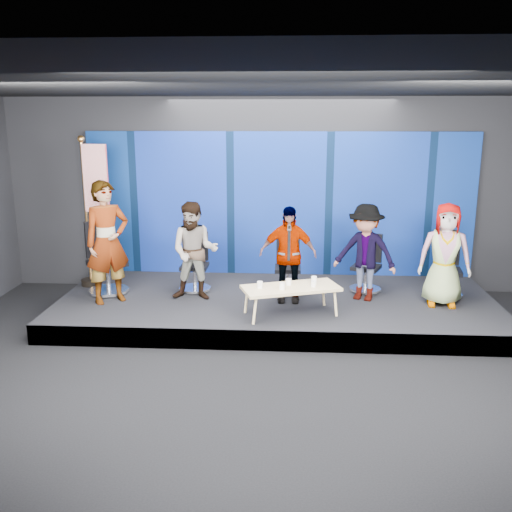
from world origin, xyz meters
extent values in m
plane|color=black|center=(0.00, 0.00, 0.00)|extent=(10.00, 10.00, 0.00)
cube|color=black|center=(0.00, 4.00, 1.75)|extent=(10.00, 0.02, 3.50)
cube|color=black|center=(0.00, -4.00, 1.75)|extent=(10.00, 0.02, 3.50)
cube|color=black|center=(0.00, 0.00, 3.50)|extent=(10.00, 8.00, 0.02)
cube|color=black|center=(0.00, 2.50, 0.15)|extent=(7.00, 3.00, 0.30)
cube|color=navy|center=(0.00, 3.95, 1.60)|extent=(7.00, 0.08, 2.60)
cylinder|color=silver|center=(-2.80, 2.56, 0.33)|extent=(0.94, 0.94, 0.07)
cylinder|color=silver|center=(-2.80, 2.56, 0.59)|extent=(0.08, 0.08, 0.45)
cube|color=black|center=(-2.80, 2.56, 0.81)|extent=(0.75, 0.75, 0.08)
cube|color=black|center=(-2.97, 2.76, 1.18)|extent=(0.42, 0.35, 0.61)
imported|color=black|center=(-2.63, 2.14, 1.26)|extent=(0.84, 0.80, 1.92)
cylinder|color=silver|center=(-1.39, 2.78, 0.33)|extent=(0.55, 0.55, 0.05)
cylinder|color=silver|center=(-1.39, 2.78, 0.54)|extent=(0.06, 0.06, 0.37)
cube|color=black|center=(-1.39, 2.78, 0.72)|extent=(0.44, 0.44, 0.06)
cube|color=black|center=(-1.39, 3.00, 1.02)|extent=(0.40, 0.05, 0.50)
imported|color=black|center=(-1.30, 2.34, 1.09)|extent=(0.77, 0.60, 1.58)
cylinder|color=silver|center=(0.17, 2.79, 0.33)|extent=(0.54, 0.54, 0.05)
cylinder|color=silver|center=(0.17, 2.79, 0.53)|extent=(0.06, 0.06, 0.35)
cube|color=black|center=(0.17, 2.79, 0.71)|extent=(0.43, 0.43, 0.06)
cube|color=black|center=(0.17, 3.00, 1.00)|extent=(0.39, 0.05, 0.49)
imported|color=black|center=(0.17, 2.34, 1.06)|extent=(0.90, 0.38, 1.53)
cylinder|color=silver|center=(1.48, 2.93, 0.33)|extent=(0.71, 0.71, 0.05)
cylinder|color=silver|center=(1.48, 2.93, 0.53)|extent=(0.06, 0.06, 0.36)
cube|color=black|center=(1.48, 2.93, 0.71)|extent=(0.56, 0.56, 0.06)
cube|color=black|center=(1.56, 3.13, 1.01)|extent=(0.38, 0.20, 0.49)
imported|color=black|center=(1.39, 2.49, 1.07)|extent=(1.14, 0.92, 1.55)
cylinder|color=silver|center=(2.75, 2.72, 0.33)|extent=(0.64, 0.64, 0.06)
cylinder|color=silver|center=(2.75, 2.72, 0.54)|extent=(0.07, 0.07, 0.37)
cube|color=black|center=(2.75, 2.72, 0.73)|extent=(0.51, 0.51, 0.07)
cube|color=black|center=(2.78, 2.94, 1.03)|extent=(0.41, 0.11, 0.51)
imported|color=black|center=(2.58, 2.30, 1.10)|extent=(0.85, 0.62, 1.60)
cube|color=tan|center=(0.22, 1.69, 0.71)|extent=(1.53, 1.03, 0.04)
cylinder|color=tan|center=(-0.28, 1.27, 0.50)|extent=(0.04, 0.04, 0.39)
cylinder|color=tan|center=(-0.44, 1.71, 0.50)|extent=(0.04, 0.04, 0.39)
cylinder|color=tan|center=(0.88, 1.67, 0.50)|extent=(0.04, 0.04, 0.39)
cylinder|color=tan|center=(0.73, 2.11, 0.50)|extent=(0.04, 0.04, 0.39)
cylinder|color=white|center=(-0.23, 1.60, 0.78)|extent=(0.08, 0.08, 0.10)
cylinder|color=white|center=(0.10, 1.55, 0.78)|extent=(0.08, 0.08, 0.10)
cylinder|color=white|center=(0.19, 1.77, 0.78)|extent=(0.08, 0.08, 0.10)
cylinder|color=white|center=(0.56, 1.70, 0.78)|extent=(0.07, 0.07, 0.09)
cylinder|color=white|center=(0.57, 1.92, 0.78)|extent=(0.08, 0.08, 0.10)
cylinder|color=black|center=(-3.25, 2.99, 0.35)|extent=(0.34, 0.34, 0.11)
cylinder|color=#D49044|center=(-3.25, 2.99, 1.58)|extent=(0.05, 0.05, 2.34)
sphere|color=#D49044|center=(-3.25, 2.99, 2.80)|extent=(0.12, 0.12, 0.12)
cube|color=#A4121C|center=(-3.04, 2.96, 2.16)|extent=(0.41, 0.07, 1.12)
camera|label=1|loc=(0.21, -6.34, 3.21)|focal=40.00mm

